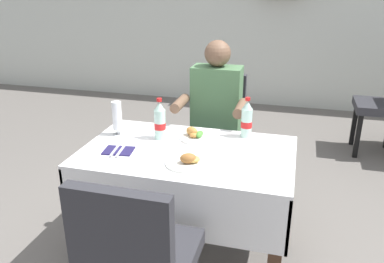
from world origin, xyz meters
TOP-DOWN VIEW (x-y plane):
  - ground_plane at (0.00, 0.00)m, footprint 11.00×11.00m
  - back_wall at (0.00, 3.49)m, footprint 11.00×0.12m
  - main_dining_table at (-0.10, 0.09)m, footprint 1.24×0.77m
  - chair_far_diner_seat at (-0.10, 0.87)m, footprint 0.44×0.50m
  - chair_near_camera_side at (-0.10, -0.68)m, footprint 0.44×0.50m
  - seated_diner_far at (-0.08, 0.76)m, footprint 0.50×0.46m
  - plate_near_camera at (-0.04, -0.09)m, footprint 0.24×0.24m
  - plate_far_diner at (-0.09, 0.28)m, footprint 0.23×0.23m
  - beer_glass_left at (-0.60, 0.21)m, footprint 0.07×0.07m
  - cola_bottle_primary at (0.20, 0.39)m, footprint 0.07×0.07m
  - cola_bottle_secondary at (-0.31, 0.22)m, footprint 0.07×0.07m
  - napkin_cutlery_set at (-0.48, -0.03)m, footprint 0.19×0.19m

SIDE VIEW (x-z plane):
  - ground_plane at x=0.00m, z-range 0.00..0.00m
  - main_dining_table at x=-0.10m, z-range 0.19..0.91m
  - chair_far_diner_seat at x=-0.10m, z-range 0.07..1.04m
  - chair_near_camera_side at x=-0.10m, z-range 0.07..1.04m
  - seated_diner_far at x=-0.08m, z-range 0.08..1.34m
  - napkin_cutlery_set at x=-0.48m, z-range 0.72..0.73m
  - plate_far_diner at x=-0.09m, z-range 0.70..0.78m
  - plate_near_camera at x=-0.04m, z-range 0.71..0.77m
  - beer_glass_left at x=-0.60m, z-range 0.72..0.94m
  - cola_bottle_primary at x=0.20m, z-range 0.70..0.96m
  - cola_bottle_secondary at x=-0.31m, z-range 0.70..0.97m
  - back_wall at x=0.00m, z-range 0.00..2.75m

